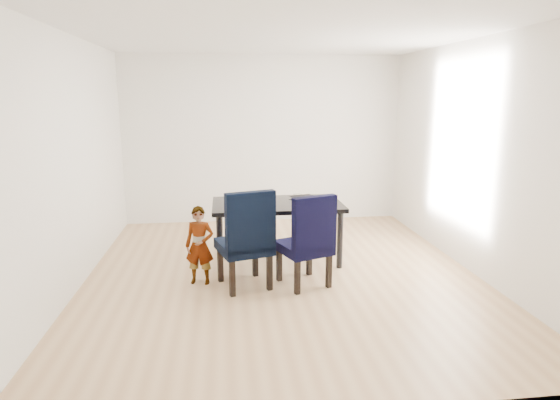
{
  "coord_description": "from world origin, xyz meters",
  "views": [
    {
      "loc": [
        -0.64,
        -5.14,
        2.04
      ],
      "look_at": [
        0.0,
        0.2,
        0.85
      ],
      "focal_mm": 30.0,
      "sensor_mm": 36.0,
      "label": 1
    }
  ],
  "objects": [
    {
      "name": "chair_left",
      "position": [
        -0.45,
        -0.29,
        0.55
      ],
      "size": [
        0.66,
        0.68,
        1.1
      ],
      "primitive_type": "cube",
      "rotation": [
        0.0,
        0.0,
        0.29
      ],
      "color": "black",
      "rests_on": "floor"
    },
    {
      "name": "wall_front",
      "position": [
        0.0,
        -2.5,
        1.35
      ],
      "size": [
        4.5,
        0.01,
        2.7
      ],
      "primitive_type": "cube",
      "color": "silver",
      "rests_on": "ground"
    },
    {
      "name": "child",
      "position": [
        -0.94,
        -0.15,
        0.44
      ],
      "size": [
        0.35,
        0.27,
        0.87
      ],
      "primitive_type": "imported",
      "rotation": [
        0.0,
        0.0,
        -0.19
      ],
      "color": "red",
      "rests_on": "floor"
    },
    {
      "name": "wall_left",
      "position": [
        -2.25,
        0.0,
        1.35
      ],
      "size": [
        0.01,
        5.0,
        2.7
      ],
      "primitive_type": "cube",
      "color": "silver",
      "rests_on": "ground"
    },
    {
      "name": "plate",
      "position": [
        -0.32,
        0.15,
        0.76
      ],
      "size": [
        0.38,
        0.38,
        0.02
      ],
      "primitive_type": "cylinder",
      "rotation": [
        0.0,
        0.0,
        -0.41
      ],
      "color": "white",
      "rests_on": "dining_table"
    },
    {
      "name": "laptop",
      "position": [
        0.33,
        0.81,
        0.76
      ],
      "size": [
        0.36,
        0.3,
        0.02
      ],
      "primitive_type": "imported",
      "rotation": [
        0.0,
        0.0,
        3.49
      ],
      "color": "black",
      "rests_on": "dining_table"
    },
    {
      "name": "sandwich",
      "position": [
        -0.33,
        0.16,
        0.79
      ],
      "size": [
        0.13,
        0.07,
        0.05
      ],
      "primitive_type": "ellipsoid",
      "rotation": [
        0.0,
        0.0,
        -0.03
      ],
      "color": "#9D6238",
      "rests_on": "plate"
    },
    {
      "name": "wall_right",
      "position": [
        2.25,
        0.0,
        1.35
      ],
      "size": [
        0.01,
        5.0,
        2.7
      ],
      "primitive_type": "cube",
      "color": "silver",
      "rests_on": "ground"
    },
    {
      "name": "chair_right",
      "position": [
        0.2,
        -0.32,
        0.52
      ],
      "size": [
        0.65,
        0.66,
        1.04
      ],
      "primitive_type": "cube",
      "rotation": [
        0.0,
        0.0,
        0.36
      ],
      "color": "black",
      "rests_on": "floor"
    },
    {
      "name": "dining_table",
      "position": [
        0.0,
        0.5,
        0.38
      ],
      "size": [
        1.6,
        0.9,
        0.75
      ],
      "primitive_type": "cube",
      "color": "black",
      "rests_on": "floor"
    },
    {
      "name": "ceiling",
      "position": [
        0.0,
        0.0,
        2.71
      ],
      "size": [
        4.5,
        5.0,
        0.01
      ],
      "primitive_type": "cube",
      "color": "white",
      "rests_on": "wall_back"
    },
    {
      "name": "floor",
      "position": [
        0.0,
        0.0,
        -0.01
      ],
      "size": [
        4.5,
        5.0,
        0.01
      ],
      "primitive_type": "cube",
      "color": "tan",
      "rests_on": "ground"
    },
    {
      "name": "cable_tangle",
      "position": [
        0.31,
        0.31,
        0.75
      ],
      "size": [
        0.2,
        0.2,
        0.01
      ],
      "primitive_type": "torus",
      "rotation": [
        0.0,
        0.0,
        0.29
      ],
      "color": "black",
      "rests_on": "dining_table"
    },
    {
      "name": "wall_back",
      "position": [
        0.0,
        2.5,
        1.35
      ],
      "size": [
        4.5,
        0.01,
        2.7
      ],
      "primitive_type": "cube",
      "color": "white",
      "rests_on": "ground"
    }
  ]
}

